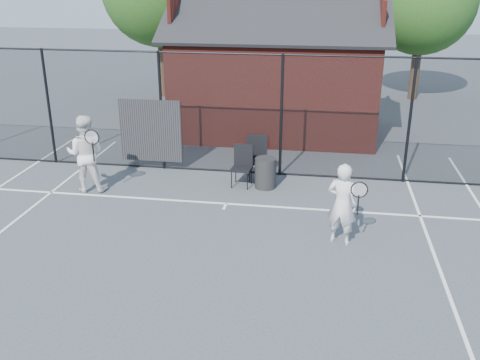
# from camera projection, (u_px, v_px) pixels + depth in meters

# --- Properties ---
(ground) EXTENTS (80.00, 80.00, 0.00)m
(ground) POSITION_uv_depth(u_px,v_px,m) (194.00, 275.00, 8.97)
(ground) COLOR #40474A
(ground) RESTS_ON ground
(court_lines) EXTENTS (11.02, 18.00, 0.01)m
(court_lines) POSITION_uv_depth(u_px,v_px,m) (173.00, 322.00, 7.75)
(court_lines) COLOR white
(court_lines) RESTS_ON ground
(fence) EXTENTS (22.04, 3.00, 3.00)m
(fence) POSITION_uv_depth(u_px,v_px,m) (228.00, 117.00, 13.10)
(fence) COLOR black
(fence) RESTS_ON ground
(clubhouse) EXTENTS (6.50, 4.36, 4.19)m
(clubhouse) POSITION_uv_depth(u_px,v_px,m) (276.00, 81.00, 16.60)
(clubhouse) COLOR maroon
(clubhouse) RESTS_ON ground
(tree_right) EXTENTS (3.97, 3.97, 5.70)m
(tree_right) POSITION_uv_depth(u_px,v_px,m) (423.00, 2.00, 20.18)
(tree_right) COLOR #342215
(tree_right) RESTS_ON ground
(player_front) EXTENTS (0.75, 0.60, 1.57)m
(player_front) POSITION_uv_depth(u_px,v_px,m) (342.00, 204.00, 9.78)
(player_front) COLOR silver
(player_front) RESTS_ON ground
(player_back) EXTENTS (1.01, 0.79, 1.79)m
(player_back) POSITION_uv_depth(u_px,v_px,m) (86.00, 154.00, 12.16)
(player_back) COLOR white
(player_back) RESTS_ON ground
(chair_left) EXTENTS (0.50, 0.52, 0.96)m
(chair_left) POSITION_uv_depth(u_px,v_px,m) (241.00, 167.00, 12.55)
(chair_left) COLOR black
(chair_left) RESTS_ON ground
(chair_right) EXTENTS (0.61, 0.62, 1.05)m
(chair_right) POSITION_uv_depth(u_px,v_px,m) (258.00, 159.00, 12.95)
(chair_right) COLOR black
(chair_right) RESTS_ON ground
(waste_bin) EXTENTS (0.54, 0.54, 0.73)m
(waste_bin) POSITION_uv_depth(u_px,v_px,m) (265.00, 173.00, 12.51)
(waste_bin) COLOR black
(waste_bin) RESTS_ON ground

